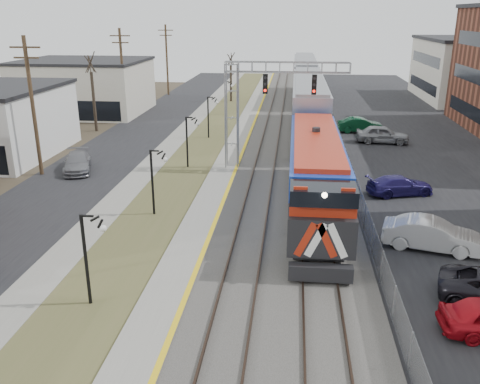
# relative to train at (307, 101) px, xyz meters

# --- Properties ---
(street_west) EXTENTS (7.00, 120.00, 0.04)m
(street_west) POSITION_rel_train_xyz_m (-17.00, -8.32, -2.86)
(street_west) COLOR black
(street_west) RESTS_ON ground
(sidewalk) EXTENTS (2.00, 120.00, 0.08)m
(sidewalk) POSITION_rel_train_xyz_m (-12.50, -8.32, -2.84)
(sidewalk) COLOR gray
(sidewalk) RESTS_ON ground
(grass_median) EXTENTS (4.00, 120.00, 0.06)m
(grass_median) POSITION_rel_train_xyz_m (-9.50, -8.32, -2.85)
(grass_median) COLOR #4D4F2A
(grass_median) RESTS_ON ground
(platform) EXTENTS (2.00, 120.00, 0.24)m
(platform) POSITION_rel_train_xyz_m (-6.50, -8.32, -2.76)
(platform) COLOR gray
(platform) RESTS_ON ground
(ballast_bed) EXTENTS (8.00, 120.00, 0.20)m
(ballast_bed) POSITION_rel_train_xyz_m (-1.50, -8.32, -2.78)
(ballast_bed) COLOR #595651
(ballast_bed) RESTS_ON ground
(parking_lot) EXTENTS (16.00, 120.00, 0.04)m
(parking_lot) POSITION_rel_train_xyz_m (10.50, -8.32, -2.86)
(parking_lot) COLOR black
(parking_lot) RESTS_ON ground
(platform_edge) EXTENTS (0.24, 120.00, 0.01)m
(platform_edge) POSITION_rel_train_xyz_m (-5.62, -8.32, -2.64)
(platform_edge) COLOR gold
(platform_edge) RESTS_ON platform
(track_near) EXTENTS (1.58, 120.00, 0.15)m
(track_near) POSITION_rel_train_xyz_m (-3.50, -8.32, -2.61)
(track_near) COLOR #2D2119
(track_near) RESTS_ON ballast_bed
(track_far) EXTENTS (1.58, 120.00, 0.15)m
(track_far) POSITION_rel_train_xyz_m (-0.00, -8.32, -2.61)
(track_far) COLOR #2D2119
(track_far) RESTS_ON ballast_bed
(train) EXTENTS (3.00, 63.05, 5.33)m
(train) POSITION_rel_train_xyz_m (0.00, 0.00, 0.00)
(train) COLOR #1538AC
(train) RESTS_ON ground
(signal_gantry) EXTENTS (9.00, 1.07, 8.15)m
(signal_gantry) POSITION_rel_train_xyz_m (-4.28, -15.33, 2.70)
(signal_gantry) COLOR gray
(signal_gantry) RESTS_ON ground
(lampposts) EXTENTS (0.14, 62.14, 4.00)m
(lampposts) POSITION_rel_train_xyz_m (-9.50, -25.04, -0.88)
(lampposts) COLOR black
(lampposts) RESTS_ON ground
(utility_poles) EXTENTS (0.28, 80.28, 10.00)m
(utility_poles) POSITION_rel_train_xyz_m (-20.00, -18.32, 2.12)
(utility_poles) COLOR #4C3823
(utility_poles) RESTS_ON ground
(fence) EXTENTS (0.04, 120.00, 1.60)m
(fence) POSITION_rel_train_xyz_m (2.70, -8.32, -2.08)
(fence) COLOR gray
(fence) RESTS_ON ground
(bare_trees) EXTENTS (12.30, 42.30, 5.95)m
(bare_trees) POSITION_rel_train_xyz_m (-18.16, -4.41, -0.18)
(bare_trees) COLOR #382D23
(bare_trees) RESTS_ON ground
(car_lot_b) EXTENTS (5.07, 2.83, 1.58)m
(car_lot_b) POSITION_rel_train_xyz_m (5.76, -28.50, -2.09)
(car_lot_b) COLOR silver
(car_lot_b) RESTS_ON ground
(car_lot_d) EXTENTS (4.72, 2.97, 1.28)m
(car_lot_d) POSITION_rel_train_xyz_m (5.76, -20.18, -2.25)
(car_lot_d) COLOR navy
(car_lot_d) RESTS_ON ground
(car_lot_e) EXTENTS (4.94, 2.32, 1.63)m
(car_lot_e) POSITION_rel_train_xyz_m (6.86, -5.68, -2.07)
(car_lot_e) COLOR gray
(car_lot_e) RESTS_ON ground
(car_lot_f) EXTENTS (4.58, 1.84, 1.48)m
(car_lot_f) POSITION_rel_train_xyz_m (5.36, -1.26, -2.14)
(car_lot_f) COLOR #0C3F22
(car_lot_f) RESTS_ON ground
(car_street_b) EXTENTS (3.39, 5.07, 1.36)m
(car_street_b) POSITION_rel_train_xyz_m (-17.63, -17.23, -2.20)
(car_street_b) COLOR slate
(car_street_b) RESTS_ON ground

